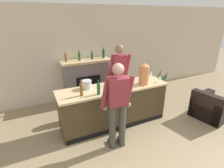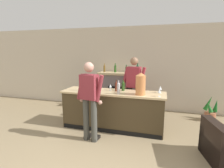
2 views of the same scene
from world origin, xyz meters
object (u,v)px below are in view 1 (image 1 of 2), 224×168
(copper_dispenser, at_px, (144,74))
(wine_bottle_cabernet_heavy, at_px, (81,89))
(wine_bottle_port_short, at_px, (99,88))
(wine_bottle_riesling_slim, at_px, (127,82))
(wine_glass_mid_counter, at_px, (151,73))
(wine_bottle_rose_blush, at_px, (116,80))
(wine_glass_front_left, at_px, (107,81))
(person_customer, at_px, (118,104))
(wine_glass_back_row, at_px, (111,78))
(person_bartender, at_px, (119,75))
(ice_bucket_steel, at_px, (87,84))
(wine_bottle_burgundy_dark, at_px, (119,78))
(armchair_black, at_px, (211,108))
(potted_plant_corner, at_px, (162,81))
(fireplace_stone, at_px, (86,80))
(wine_glass_front_right, at_px, (160,77))

(copper_dispenser, distance_m, wine_bottle_cabernet_heavy, 1.49)
(wine_bottle_port_short, relative_size, wine_bottle_riesling_slim, 0.92)
(wine_bottle_port_short, height_order, wine_bottle_cabernet_heavy, wine_bottle_cabernet_heavy)
(wine_bottle_port_short, bearing_deg, wine_glass_mid_counter, 13.51)
(copper_dispenser, bearing_deg, wine_bottle_rose_blush, 162.57)
(copper_dispenser, relative_size, wine_glass_front_left, 3.22)
(person_customer, distance_m, wine_glass_back_row, 1.07)
(person_bartender, xyz_separation_m, wine_glass_front_left, (-0.53, -0.44, 0.07))
(ice_bucket_steel, distance_m, wine_glass_front_left, 0.47)
(ice_bucket_steel, xyz_separation_m, wine_bottle_burgundy_dark, (0.80, 0.00, 0.03))
(ice_bucket_steel, bearing_deg, wine_bottle_riesling_slim, -26.80)
(wine_bottle_burgundy_dark, bearing_deg, wine_bottle_port_short, -149.83)
(wine_bottle_rose_blush, bearing_deg, person_bartender, 55.84)
(wine_bottle_port_short, distance_m, wine_glass_mid_counter, 1.62)
(armchair_black, height_order, wine_bottle_rose_blush, wine_bottle_rose_blush)
(potted_plant_corner, xyz_separation_m, wine_bottle_riesling_slim, (-2.32, -1.47, 0.84))
(fireplace_stone, distance_m, wine_bottle_rose_blush, 1.57)
(fireplace_stone, relative_size, wine_bottle_rose_blush, 5.29)
(armchair_black, height_order, wine_bottle_port_short, wine_bottle_port_short)
(person_bartender, height_order, wine_bottle_burgundy_dark, person_bartender)
(wine_bottle_rose_blush, relative_size, wine_bottle_burgundy_dark, 1.06)
(person_bartender, relative_size, wine_glass_back_row, 10.12)
(wine_bottle_burgundy_dark, relative_size, wine_glass_front_right, 1.68)
(armchair_black, relative_size, wine_bottle_rose_blush, 3.52)
(wine_bottle_burgundy_dark, bearing_deg, copper_dispenser, -33.22)
(wine_glass_front_right, bearing_deg, wine_bottle_riesling_slim, -178.16)
(potted_plant_corner, bearing_deg, person_bartender, -162.15)
(person_customer, distance_m, wine_bottle_riesling_slim, 0.74)
(wine_glass_front_left, xyz_separation_m, wine_glass_mid_counter, (1.23, 0.02, 0.02))
(fireplace_stone, distance_m, copper_dispenser, 1.98)
(ice_bucket_steel, distance_m, wine_bottle_cabernet_heavy, 0.38)
(ice_bucket_steel, distance_m, wine_bottle_burgundy_dark, 0.80)
(wine_glass_front_left, bearing_deg, person_customer, -101.85)
(wine_glass_back_row, bearing_deg, person_bartender, 40.31)
(potted_plant_corner, distance_m, person_customer, 3.52)
(fireplace_stone, relative_size, copper_dispenser, 3.10)
(copper_dispenser, height_order, wine_glass_back_row, copper_dispenser)
(wine_bottle_cabernet_heavy, distance_m, wine_glass_back_row, 0.92)
(person_bartender, distance_m, wine_glass_back_row, 0.50)
(fireplace_stone, height_order, wine_bottle_cabernet_heavy, fireplace_stone)
(ice_bucket_steel, height_order, wine_glass_front_left, ice_bucket_steel)
(potted_plant_corner, bearing_deg, copper_dispenser, -142.77)
(fireplace_stone, xyz_separation_m, person_customer, (-0.11, -2.30, 0.31))
(potted_plant_corner, bearing_deg, wine_glass_front_right, -134.28)
(copper_dispenser, bearing_deg, ice_bucket_steel, 166.39)
(wine_bottle_riesling_slim, bearing_deg, person_bartender, 74.38)
(fireplace_stone, relative_size, person_bartender, 0.88)
(wine_glass_front_left, bearing_deg, wine_bottle_burgundy_dark, 5.62)
(copper_dispenser, distance_m, wine_bottle_rose_blush, 0.66)
(person_customer, height_order, wine_bottle_port_short, person_customer)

